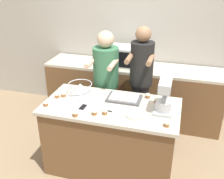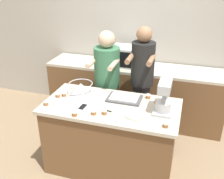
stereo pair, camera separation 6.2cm
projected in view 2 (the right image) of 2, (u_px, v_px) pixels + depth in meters
name	position (u px, v px, depth m)	size (l,w,h in m)	color
ground_plane	(111.00, 165.00, 3.43)	(16.00, 16.00, 0.00)	#937A5B
back_wall	(140.00, 35.00, 4.24)	(10.00, 0.06, 2.70)	#B2ADA3
island_counter	(111.00, 137.00, 3.24)	(1.58, 0.81, 0.90)	brown
back_counter	(134.00, 93.00, 4.32)	(2.80, 0.60, 0.93)	brown
person_left	(107.00, 85.00, 3.69)	(0.36, 0.52, 1.61)	#232328
person_right	(142.00, 85.00, 3.53)	(0.32, 0.49, 1.70)	#232328
stand_mixer	(164.00, 99.00, 2.84)	(0.20, 0.30, 0.36)	#B2B7BC
mixing_bowl	(81.00, 88.00, 3.28)	(0.30, 0.30, 0.14)	#BCBCC1
baking_tray	(124.00, 98.00, 3.16)	(0.41, 0.27, 0.04)	#4C4C51
microwave_oven	(127.00, 56.00, 4.08)	(0.46, 0.37, 0.30)	silver
cell_phone	(83.00, 107.00, 2.99)	(0.08, 0.15, 0.01)	silver
small_plate	(134.00, 115.00, 2.81)	(0.20, 0.20, 0.02)	beige
knife	(113.00, 112.00, 2.89)	(0.22, 0.05, 0.01)	#BCBCC1
cupcake_0	(94.00, 112.00, 2.84)	(0.06, 0.06, 0.06)	#9E6038
cupcake_1	(75.00, 113.00, 2.81)	(0.06, 0.06, 0.06)	#9E6038
cupcake_2	(58.00, 95.00, 3.21)	(0.06, 0.06, 0.06)	#9E6038
cupcake_3	(169.00, 102.00, 3.05)	(0.06, 0.06, 0.06)	#9E6038
cupcake_4	(104.00, 112.00, 2.84)	(0.06, 0.06, 0.06)	#9E6038
cupcake_5	(157.00, 101.00, 3.07)	(0.06, 0.06, 0.06)	#9E6038
cupcake_6	(148.00, 96.00, 3.18)	(0.06, 0.06, 0.06)	#9E6038
cupcake_7	(166.00, 124.00, 2.61)	(0.06, 0.06, 0.06)	#9E6038
cupcake_8	(64.00, 94.00, 3.23)	(0.06, 0.06, 0.06)	#9E6038
cupcake_9	(46.00, 103.00, 3.03)	(0.06, 0.06, 0.06)	#9E6038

